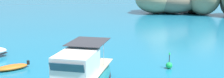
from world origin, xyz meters
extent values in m
ellipsoid|color=#9E8966|center=(5.78, 64.30, 2.33)|extent=(12.51, 12.68, 4.66)
ellipsoid|color=#756651|center=(1.20, 59.08, 3.16)|extent=(14.27, 12.27, 6.31)
cube|color=#C6B793|center=(3.33, 6.71, 1.63)|extent=(3.47, 6.04, 0.06)
cube|color=silver|center=(3.53, 5.42, 2.39)|extent=(2.59, 3.20, 1.45)
cube|color=#2D4756|center=(3.75, 3.97, 2.54)|extent=(2.05, 0.62, 0.77)
cube|color=#333338|center=(3.18, 7.73, 3.29)|extent=(2.87, 3.44, 0.04)
cylinder|color=silver|center=(4.26, 7.90, 2.46)|extent=(0.03, 0.03, 1.66)
cylinder|color=silver|center=(2.10, 7.57, 2.46)|extent=(0.03, 0.03, 1.66)
ellipsoid|color=orange|center=(-4.67, 8.79, 0.22)|extent=(2.36, 2.77, 0.44)
cube|color=#9E998E|center=(-4.67, 8.79, 0.28)|extent=(1.52, 1.85, 0.06)
cube|color=black|center=(-3.89, 9.96, 0.40)|extent=(0.28, 0.28, 0.36)
sphere|color=green|center=(7.77, 14.02, 0.28)|extent=(0.56, 0.56, 0.56)
cylinder|color=black|center=(7.77, 14.02, 0.78)|extent=(0.06, 0.06, 1.00)
cone|color=green|center=(7.77, 14.02, 1.38)|extent=(0.20, 0.20, 0.20)
camera|label=1|loc=(11.08, -7.93, 7.12)|focal=41.93mm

